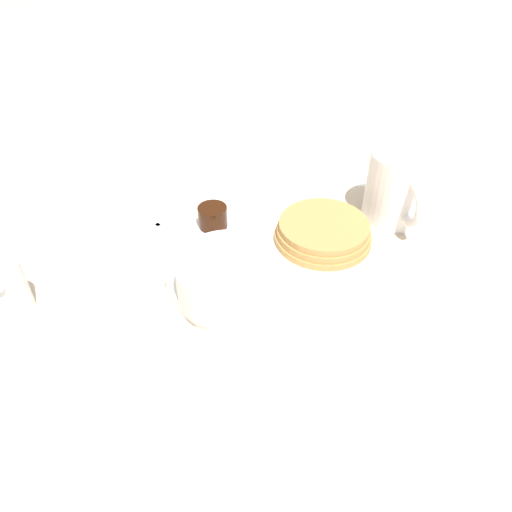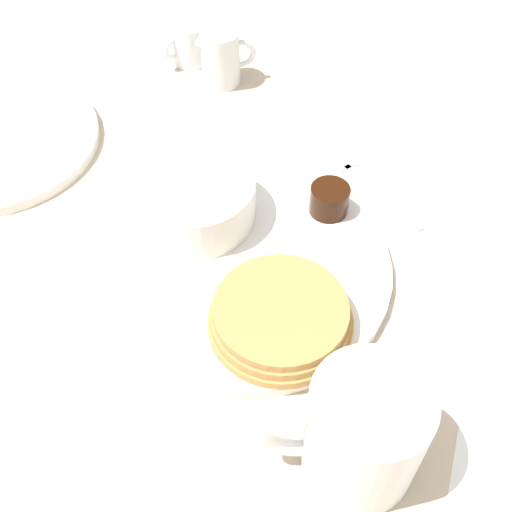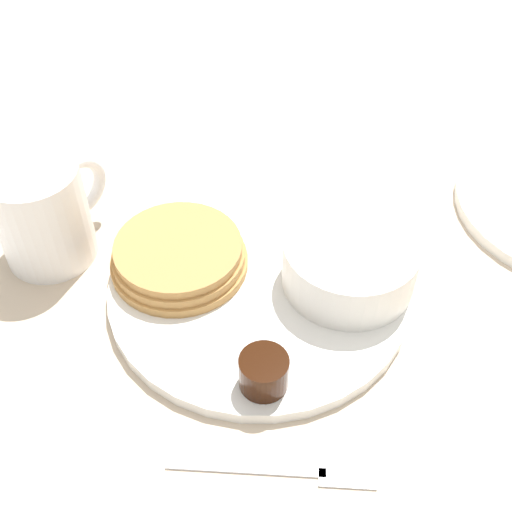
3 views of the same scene
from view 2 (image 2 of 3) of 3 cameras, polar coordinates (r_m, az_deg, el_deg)
ground_plane at (r=0.60m, az=-0.75°, el=-1.32°), size 4.00×4.00×0.00m
plate at (r=0.60m, az=-0.75°, el=-0.96°), size 0.27×0.27×0.01m
pancake_stack at (r=0.54m, az=2.19°, el=-5.38°), size 0.12×0.12×0.03m
bowl at (r=0.62m, az=-5.47°, el=5.16°), size 0.12×0.12×0.05m
syrup_cup at (r=0.63m, az=6.54°, el=5.00°), size 0.04×0.04×0.03m
butter_ramekin at (r=0.64m, az=-5.35°, el=6.30°), size 0.05×0.05×0.05m
coffee_mug at (r=0.47m, az=9.26°, el=-15.21°), size 0.08×0.11×0.10m
creamer_pitcher_near at (r=0.81m, az=-3.10°, el=17.25°), size 0.05×0.06×0.07m
creamer_pitcher_far at (r=0.86m, az=-5.99°, el=18.44°), size 0.07×0.05×0.05m
fork at (r=0.70m, az=9.14°, el=7.03°), size 0.09×0.14×0.00m
napkin at (r=0.53m, az=21.15°, el=-19.13°), size 0.11×0.08×0.00m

